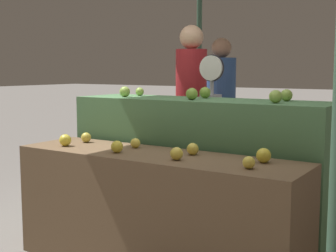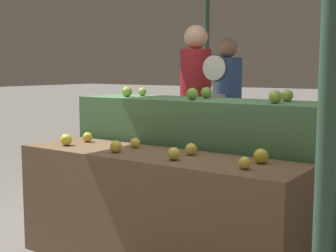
% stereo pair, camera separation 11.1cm
% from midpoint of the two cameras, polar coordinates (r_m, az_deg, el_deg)
% --- Properties ---
extents(display_counter_front, '(2.04, 0.55, 0.80)m').
position_cam_midpoint_polar(display_counter_front, '(3.21, -2.61, -10.45)').
color(display_counter_front, brown).
rests_on(display_counter_front, ground_plane).
extents(display_counter_back, '(2.04, 0.55, 1.13)m').
position_cam_midpoint_polar(display_counter_back, '(3.65, 2.91, -5.59)').
color(display_counter_back, '#4C7A4C').
rests_on(display_counter_back, ground_plane).
extents(apple_front_0, '(0.09, 0.09, 0.09)m').
position_cam_midpoint_polar(apple_front_0, '(3.51, -13.31, -1.70)').
color(apple_front_0, gold).
rests_on(apple_front_0, display_counter_front).
extents(apple_front_1, '(0.08, 0.08, 0.08)m').
position_cam_midpoint_polar(apple_front_1, '(3.17, -7.24, -2.52)').
color(apple_front_1, gold).
rests_on(apple_front_1, display_counter_front).
extents(apple_front_2, '(0.08, 0.08, 0.08)m').
position_cam_midpoint_polar(apple_front_2, '(2.89, -0.05, -3.38)').
color(apple_front_2, yellow).
rests_on(apple_front_2, display_counter_front).
extents(apple_front_3, '(0.07, 0.07, 0.07)m').
position_cam_midpoint_polar(apple_front_3, '(2.67, 8.65, -4.42)').
color(apple_front_3, yellow).
rests_on(apple_front_3, display_counter_front).
extents(apple_front_4, '(0.08, 0.08, 0.08)m').
position_cam_midpoint_polar(apple_front_4, '(3.65, -10.82, -1.38)').
color(apple_front_4, gold).
rests_on(apple_front_4, display_counter_front).
extents(apple_front_5, '(0.07, 0.07, 0.07)m').
position_cam_midpoint_polar(apple_front_5, '(3.34, -4.96, -2.10)').
color(apple_front_5, yellow).
rests_on(apple_front_5, display_counter_front).
extents(apple_front_6, '(0.08, 0.08, 0.08)m').
position_cam_midpoint_polar(apple_front_6, '(3.07, 1.99, -2.82)').
color(apple_front_6, yellow).
rests_on(apple_front_6, display_counter_front).
extents(apple_front_7, '(0.09, 0.09, 0.09)m').
position_cam_midpoint_polar(apple_front_7, '(2.85, 10.48, -3.56)').
color(apple_front_7, gold).
rests_on(apple_front_7, display_counter_front).
extents(apple_back_0, '(0.09, 0.09, 0.09)m').
position_cam_midpoint_polar(apple_back_0, '(3.85, -6.12, 4.17)').
color(apple_back_0, '#8EB247').
rests_on(apple_back_0, display_counter_back).
extents(apple_back_1, '(0.09, 0.09, 0.09)m').
position_cam_midpoint_polar(apple_back_1, '(3.47, 2.06, 3.93)').
color(apple_back_1, '#7AA338').
rests_on(apple_back_1, display_counter_back).
extents(apple_back_2, '(0.09, 0.09, 0.09)m').
position_cam_midpoint_polar(apple_back_2, '(3.20, 12.02, 3.53)').
color(apple_back_2, '#8EB247').
rests_on(apple_back_2, display_counter_back).
extents(apple_back_3, '(0.07, 0.07, 0.07)m').
position_cam_midpoint_polar(apple_back_3, '(4.01, -4.27, 4.20)').
color(apple_back_3, '#8EB247').
rests_on(apple_back_3, display_counter_back).
extents(apple_back_4, '(0.09, 0.09, 0.09)m').
position_cam_midpoint_polar(apple_back_4, '(3.67, 3.67, 4.08)').
color(apple_back_4, '#7AA338').
rests_on(apple_back_4, display_counter_back).
extents(apple_back_5, '(0.09, 0.09, 0.09)m').
position_cam_midpoint_polar(apple_back_5, '(3.41, 13.34, 3.66)').
color(apple_back_5, '#8EB247').
rests_on(apple_back_5, display_counter_back).
extents(produce_scale, '(0.24, 0.20, 1.49)m').
position_cam_midpoint_polar(produce_scale, '(4.22, 4.53, 2.90)').
color(produce_scale, '#99999E').
rests_on(produce_scale, ground_plane).
extents(person_vendor_at_scale, '(0.39, 0.39, 1.79)m').
position_cam_midpoint_polar(person_vendor_at_scale, '(4.65, 2.15, 3.23)').
color(person_vendor_at_scale, '#2D2D38').
rests_on(person_vendor_at_scale, ground_plane).
extents(person_customer_left, '(0.39, 0.39, 1.71)m').
position_cam_midpoint_polar(person_customer_left, '(5.39, 5.87, 3.05)').
color(person_customer_left, '#2D2D38').
rests_on(person_customer_left, ground_plane).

